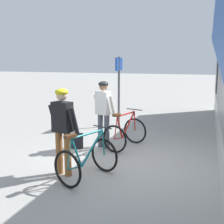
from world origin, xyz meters
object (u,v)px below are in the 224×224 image
(bicycle_near_teal, at_px, (87,160))
(bicycle_far_red, at_px, (125,133))
(backpack_on_platform, at_px, (77,141))
(platform_sign_post, at_px, (119,80))
(cyclist_far_in_white, at_px, (104,108))
(cyclist_near_in_dark, at_px, (63,124))

(bicycle_near_teal, bearing_deg, bicycle_far_red, 86.11)
(backpack_on_platform, relative_size, platform_sign_post, 0.17)
(bicycle_near_teal, xyz_separation_m, bicycle_far_red, (0.15, 2.21, 0.00))
(cyclist_far_in_white, bearing_deg, platform_sign_post, 98.28)
(cyclist_near_in_dark, distance_m, bicycle_far_red, 2.34)
(cyclist_near_in_dark, height_order, platform_sign_post, platform_sign_post)
(cyclist_near_in_dark, height_order, bicycle_far_red, cyclist_near_in_dark)
(cyclist_near_in_dark, distance_m, platform_sign_post, 4.64)
(cyclist_far_in_white, relative_size, platform_sign_post, 0.73)
(bicycle_far_red, distance_m, backpack_on_platform, 1.29)
(cyclist_near_in_dark, relative_size, platform_sign_post, 0.73)
(bicycle_near_teal, height_order, bicycle_far_red, same)
(cyclist_far_in_white, distance_m, platform_sign_post, 2.69)
(cyclist_far_in_white, xyz_separation_m, platform_sign_post, (-0.38, 2.60, 0.57))
(cyclist_near_in_dark, xyz_separation_m, platform_sign_post, (-0.24, 4.59, 0.57))
(bicycle_near_teal, height_order, platform_sign_post, platform_sign_post)
(bicycle_near_teal, relative_size, backpack_on_platform, 3.13)
(bicycle_far_red, xyz_separation_m, platform_sign_post, (-0.92, 2.45, 1.22))
(cyclist_near_in_dark, xyz_separation_m, cyclist_far_in_white, (0.14, 1.99, 0.00))
(bicycle_far_red, xyz_separation_m, backpack_on_platform, (-1.19, -0.44, -0.20))
(bicycle_near_teal, distance_m, bicycle_far_red, 2.22)
(cyclist_far_in_white, height_order, platform_sign_post, platform_sign_post)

